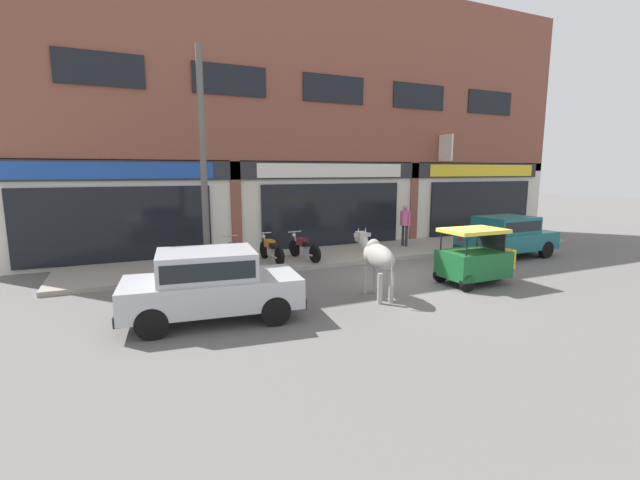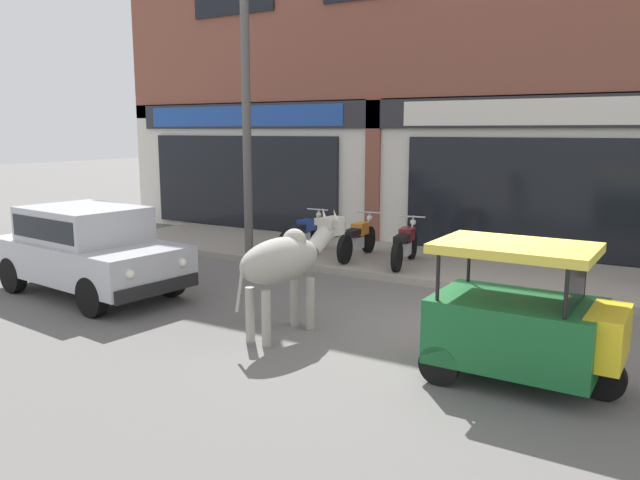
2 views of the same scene
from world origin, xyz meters
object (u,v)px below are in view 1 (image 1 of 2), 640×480
object	(u,v)px
cow	(377,257)
motorcycle_2	(304,248)
car_0	(506,235)
auto_rickshaw	(475,260)
motorcycle_1	(271,250)
utility_pole	(203,163)
pedestrian	(405,221)
car_1	(210,282)
motorcycle_0	(235,254)

from	to	relation	value
cow	motorcycle_2	world-z (taller)	cow
car_0	auto_rickshaw	xyz separation A→B (m)	(-3.65, -2.28, -0.15)
motorcycle_1	car_0	bearing A→B (deg)	-15.16
auto_rickshaw	utility_pole	world-z (taller)	utility_pole
pedestrian	utility_pole	world-z (taller)	utility_pole
car_0	auto_rickshaw	bearing A→B (deg)	-147.99
motorcycle_1	pedestrian	xyz separation A→B (m)	(5.63, 0.60, 0.60)
car_1	motorcycle_1	xyz separation A→B (m)	(2.73, 4.37, -0.30)
auto_rickshaw	motorcycle_2	size ratio (longest dim) A/B	1.11
cow	pedestrian	world-z (taller)	pedestrian
auto_rickshaw	motorcycle_0	size ratio (longest dim) A/B	1.10
car_1	motorcycle_1	size ratio (longest dim) A/B	2.06
auto_rickshaw	pedestrian	size ratio (longest dim) A/B	1.25
car_0	motorcycle_2	world-z (taller)	car_0
car_1	cow	bearing A→B (deg)	-0.15
motorcycle_1	motorcycle_2	distance (m)	1.11
motorcycle_1	auto_rickshaw	bearing A→B (deg)	-45.76
motorcycle_0	utility_pole	world-z (taller)	utility_pole
motorcycle_0	motorcycle_1	xyz separation A→B (m)	(1.22, 0.14, 0.00)
utility_pole	motorcycle_2	bearing A→B (deg)	11.16
motorcycle_0	pedestrian	world-z (taller)	pedestrian
motorcycle_2	motorcycle_0	bearing A→B (deg)	-179.66
car_1	car_0	bearing A→B (deg)	11.67
cow	car_0	world-z (taller)	cow
motorcycle_1	utility_pole	xyz separation A→B (m)	(-2.16, -0.77, 2.73)
cow	motorcycle_2	bearing A→B (deg)	91.74
car_0	motorcycle_2	xyz separation A→B (m)	(-6.88, 2.04, -0.30)
motorcycle_1	pedestrian	size ratio (longest dim) A/B	1.13
motorcycle_2	utility_pole	distance (m)	4.30
auto_rickshaw	motorcycle_1	bearing A→B (deg)	134.24
auto_rickshaw	car_1	bearing A→B (deg)	179.42
motorcycle_1	car_1	bearing A→B (deg)	-121.94
pedestrian	utility_pole	size ratio (longest dim) A/B	0.26
motorcycle_1	utility_pole	world-z (taller)	utility_pole
utility_pole	pedestrian	bearing A→B (deg)	9.96
car_0	cow	bearing A→B (deg)	-161.79
motorcycle_1	motorcycle_2	world-z (taller)	same
motorcycle_0	utility_pole	bearing A→B (deg)	-146.38
car_0	utility_pole	world-z (taller)	utility_pole
car_0	motorcycle_1	xyz separation A→B (m)	(-7.98, 2.16, -0.30)
car_0	motorcycle_2	distance (m)	7.19
cow	utility_pole	size ratio (longest dim) A/B	0.34
motorcycle_2	cow	bearing A→B (deg)	-88.26
pedestrian	utility_pole	bearing A→B (deg)	-170.04
car_1	auto_rickshaw	bearing A→B (deg)	-0.58
cow	motorcycle_2	distance (m)	4.29
car_0	motorcycle_0	bearing A→B (deg)	167.59
auto_rickshaw	motorcycle_2	bearing A→B (deg)	126.79
car_0	motorcycle_0	distance (m)	9.42
car_0	utility_pole	bearing A→B (deg)	172.18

